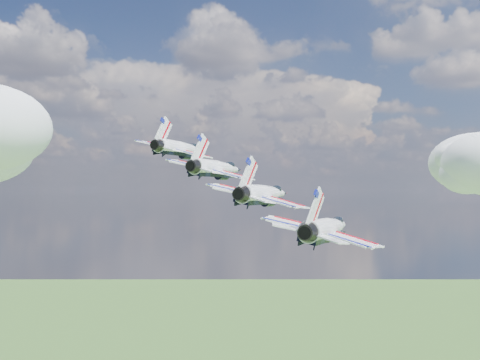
% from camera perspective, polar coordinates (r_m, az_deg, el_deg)
% --- Properties ---
extents(cloud_far, '(56.37, 44.29, 22.15)m').
position_cam_1_polar(cloud_far, '(262.34, 20.52, 1.49)').
color(cloud_far, white).
extents(jet_0, '(13.79, 16.92, 6.69)m').
position_cam_1_polar(jet_0, '(83.42, -5.54, 3.00)').
color(jet_0, white).
extents(jet_1, '(13.79, 16.92, 6.69)m').
position_cam_1_polar(jet_1, '(73.62, -2.09, 1.13)').
color(jet_1, white).
extents(jet_2, '(13.79, 16.92, 6.69)m').
position_cam_1_polar(jet_2, '(64.28, 2.39, -1.30)').
color(jet_2, white).
extents(jet_3, '(13.79, 16.92, 6.69)m').
position_cam_1_polar(jet_3, '(55.61, 8.34, -4.50)').
color(jet_3, white).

